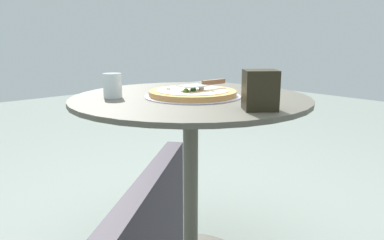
% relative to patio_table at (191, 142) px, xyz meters
% --- Properties ---
extents(patio_table, '(0.93, 0.93, 0.75)m').
position_rel_patio_table_xyz_m(patio_table, '(0.00, 0.00, 0.00)').
color(patio_table, '#4E4B40').
rests_on(patio_table, ground).
extents(pizza_on_tray, '(0.38, 0.38, 0.04)m').
position_rel_patio_table_xyz_m(pizza_on_tray, '(0.00, 0.01, 0.20)').
color(pizza_on_tray, silver).
rests_on(pizza_on_tray, patio_table).
extents(pizza_server, '(0.21, 0.09, 0.02)m').
position_rel_patio_table_xyz_m(pizza_server, '(-0.04, 0.04, 0.24)').
color(pizza_server, silver).
rests_on(pizza_server, pizza_on_tray).
extents(drinking_cup, '(0.07, 0.07, 0.09)m').
position_rel_patio_table_xyz_m(drinking_cup, '(0.24, -0.18, 0.23)').
color(drinking_cup, silver).
rests_on(drinking_cup, patio_table).
extents(napkin_dispenser, '(0.14, 0.13, 0.13)m').
position_rel_patio_table_xyz_m(napkin_dispenser, '(0.02, 0.36, 0.25)').
color(napkin_dispenser, black).
rests_on(napkin_dispenser, patio_table).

